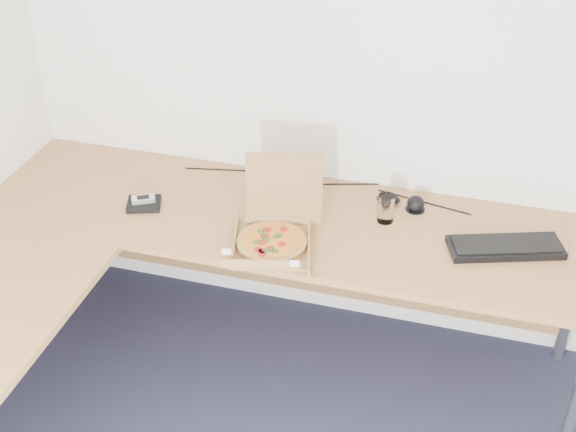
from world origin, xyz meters
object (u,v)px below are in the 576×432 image
(drinking_glass, at_px, (386,208))
(wallet, at_px, (144,204))
(keyboard, at_px, (505,247))
(desk, at_px, (169,272))
(pizza_box, at_px, (273,236))

(drinking_glass, distance_m, wallet, 0.99)
(drinking_glass, bearing_deg, keyboard, -8.93)
(keyboard, bearing_deg, desk, -178.72)
(desk, xyz_separation_m, keyboard, (1.19, 0.44, 0.04))
(pizza_box, bearing_deg, keyboard, -1.19)
(pizza_box, xyz_separation_m, drinking_glass, (0.38, 0.28, 0.02))
(wallet, bearing_deg, drinking_glass, -9.29)
(desk, xyz_separation_m, drinking_glass, (0.72, 0.51, 0.09))
(desk, relative_size, drinking_glass, 21.18)
(pizza_box, height_order, keyboard, pizza_box)
(drinking_glass, height_order, keyboard, drinking_glass)
(drinking_glass, distance_m, keyboard, 0.48)
(pizza_box, xyz_separation_m, wallet, (-0.59, 0.11, -0.03))
(wallet, bearing_deg, keyboard, -15.30)
(drinking_glass, xyz_separation_m, wallet, (-0.97, -0.16, -0.05))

